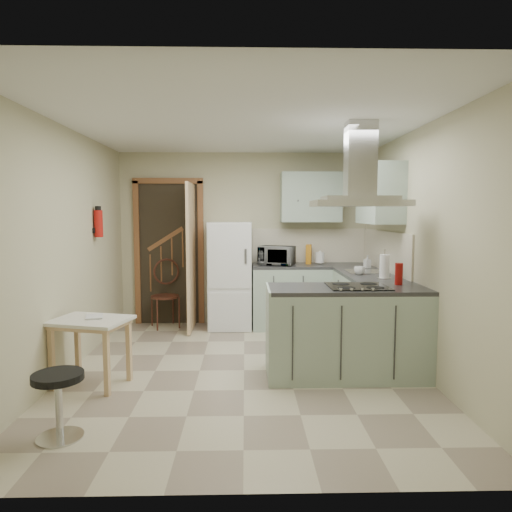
{
  "coord_description": "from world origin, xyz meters",
  "views": [
    {
      "loc": [
        0.01,
        -4.6,
        1.63
      ],
      "look_at": [
        0.14,
        0.45,
        1.15
      ],
      "focal_mm": 32.0,
      "sensor_mm": 36.0,
      "label": 1
    }
  ],
  "objects_px": {
    "bentwood_chair": "(165,297)",
    "microwave": "(277,256)",
    "extractor_hood": "(359,203)",
    "drop_leaf_table": "(91,352)",
    "peninsula": "(347,332)",
    "stool": "(59,405)",
    "fridge": "(230,275)"
  },
  "relations": [
    {
      "from": "bentwood_chair",
      "to": "microwave",
      "type": "bearing_deg",
      "value": -27.58
    },
    {
      "from": "extractor_hood",
      "to": "drop_leaf_table",
      "type": "height_order",
      "value": "extractor_hood"
    },
    {
      "from": "peninsula",
      "to": "stool",
      "type": "relative_size",
      "value": 3.19
    },
    {
      "from": "drop_leaf_table",
      "to": "bentwood_chair",
      "type": "bearing_deg",
      "value": 96.82
    },
    {
      "from": "fridge",
      "to": "peninsula",
      "type": "relative_size",
      "value": 0.97
    },
    {
      "from": "bentwood_chair",
      "to": "drop_leaf_table",
      "type": "bearing_deg",
      "value": -122.68
    },
    {
      "from": "extractor_hood",
      "to": "stool",
      "type": "distance_m",
      "value": 3.12
    },
    {
      "from": "peninsula",
      "to": "drop_leaf_table",
      "type": "xyz_separation_m",
      "value": [
        -2.46,
        -0.2,
        -0.13
      ]
    },
    {
      "from": "peninsula",
      "to": "stool",
      "type": "height_order",
      "value": "peninsula"
    },
    {
      "from": "fridge",
      "to": "stool",
      "type": "height_order",
      "value": "fridge"
    },
    {
      "from": "fridge",
      "to": "drop_leaf_table",
      "type": "distance_m",
      "value": 2.54
    },
    {
      "from": "peninsula",
      "to": "bentwood_chair",
      "type": "height_order",
      "value": "peninsula"
    },
    {
      "from": "drop_leaf_table",
      "to": "bentwood_chair",
      "type": "xyz_separation_m",
      "value": [
        0.31,
        2.22,
        0.12
      ]
    },
    {
      "from": "stool",
      "to": "microwave",
      "type": "xyz_separation_m",
      "value": [
        1.79,
        3.16,
        0.79
      ]
    },
    {
      "from": "drop_leaf_table",
      "to": "microwave",
      "type": "xyz_separation_m",
      "value": [
        1.9,
        2.14,
        0.71
      ]
    },
    {
      "from": "bentwood_chair",
      "to": "stool",
      "type": "height_order",
      "value": "bentwood_chair"
    },
    {
      "from": "peninsula",
      "to": "extractor_hood",
      "type": "xyz_separation_m",
      "value": [
        0.1,
        0.0,
        1.27
      ]
    },
    {
      "from": "fridge",
      "to": "microwave",
      "type": "xyz_separation_m",
      "value": [
        0.66,
        -0.04,
        0.28
      ]
    },
    {
      "from": "peninsula",
      "to": "fridge",
      "type": "bearing_deg",
      "value": 121.74
    },
    {
      "from": "fridge",
      "to": "peninsula",
      "type": "bearing_deg",
      "value": -58.26
    },
    {
      "from": "extractor_hood",
      "to": "bentwood_chair",
      "type": "distance_m",
      "value": 3.29
    },
    {
      "from": "extractor_hood",
      "to": "bentwood_chair",
      "type": "bearing_deg",
      "value": 138.15
    },
    {
      "from": "extractor_hood",
      "to": "drop_leaf_table",
      "type": "xyz_separation_m",
      "value": [
        -2.56,
        -0.2,
        -1.4
      ]
    },
    {
      "from": "fridge",
      "to": "stool",
      "type": "bearing_deg",
      "value": -109.51
    },
    {
      "from": "drop_leaf_table",
      "to": "extractor_hood",
      "type": "bearing_deg",
      "value": 19.19
    },
    {
      "from": "peninsula",
      "to": "stool",
      "type": "bearing_deg",
      "value": -152.69
    },
    {
      "from": "bentwood_chair",
      "to": "stool",
      "type": "xyz_separation_m",
      "value": [
        -0.2,
        -3.24,
        -0.2
      ]
    },
    {
      "from": "bentwood_chair",
      "to": "stool",
      "type": "relative_size",
      "value": 1.81
    },
    {
      "from": "stool",
      "to": "microwave",
      "type": "height_order",
      "value": "microwave"
    },
    {
      "from": "peninsula",
      "to": "stool",
      "type": "distance_m",
      "value": 2.66
    },
    {
      "from": "peninsula",
      "to": "bentwood_chair",
      "type": "distance_m",
      "value": 2.95
    },
    {
      "from": "fridge",
      "to": "peninsula",
      "type": "height_order",
      "value": "fridge"
    }
  ]
}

